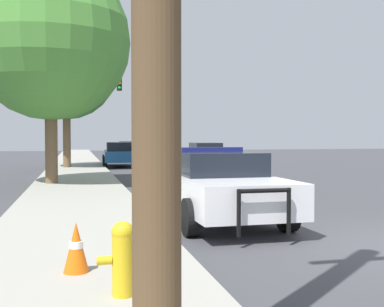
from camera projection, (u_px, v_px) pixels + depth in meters
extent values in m
cube|color=#99968C|center=(78.00, 258.00, 6.61)|extent=(3.00, 110.00, 0.13)
cube|color=white|center=(215.00, 189.00, 10.07)|extent=(1.93, 5.03, 0.62)
cube|color=black|center=(212.00, 162.00, 10.30)|extent=(1.64, 2.62, 0.46)
cylinder|color=black|center=(288.00, 213.00, 8.81)|extent=(0.25, 0.68, 0.67)
cylinder|color=black|center=(191.00, 217.00, 8.36)|extent=(0.25, 0.68, 0.67)
cylinder|color=black|center=(232.00, 194.00, 11.81)|extent=(0.25, 0.68, 0.67)
cylinder|color=black|center=(159.00, 196.00, 11.36)|extent=(0.25, 0.68, 0.67)
cylinder|color=black|center=(289.00, 211.00, 7.64)|extent=(0.07, 0.07, 0.74)
cylinder|color=black|center=(239.00, 213.00, 7.43)|extent=(0.07, 0.07, 0.74)
cylinder|color=black|center=(264.00, 191.00, 7.52)|extent=(0.89, 0.08, 0.07)
cube|color=navy|center=(212.00, 149.00, 10.29)|extent=(1.35, 0.22, 0.09)
cube|color=navy|center=(257.00, 186.00, 10.30)|extent=(0.05, 3.61, 0.17)
cylinder|color=gold|center=(123.00, 265.00, 4.85)|extent=(0.22, 0.22, 0.62)
sphere|color=gold|center=(123.00, 232.00, 4.84)|extent=(0.23, 0.23, 0.23)
cylinder|color=gold|center=(104.00, 261.00, 4.81)|extent=(0.15, 0.09, 0.09)
cylinder|color=gold|center=(141.00, 258.00, 4.89)|extent=(0.15, 0.09, 0.09)
cylinder|color=#424247|center=(66.00, 118.00, 28.78)|extent=(0.16, 0.16, 5.49)
cylinder|color=#424247|center=(93.00, 75.00, 29.07)|extent=(3.20, 0.11, 0.11)
cube|color=black|center=(119.00, 83.00, 29.46)|extent=(0.30, 0.24, 0.90)
sphere|color=red|center=(119.00, 78.00, 29.32)|extent=(0.20, 0.20, 0.20)
sphere|color=orange|center=(119.00, 83.00, 29.33)|extent=(0.20, 0.20, 0.20)
sphere|color=green|center=(119.00, 88.00, 29.34)|extent=(0.20, 0.20, 0.20)
cube|color=navy|center=(120.00, 156.00, 27.99)|extent=(1.98, 4.40, 0.61)
cube|color=black|center=(120.00, 146.00, 27.76)|extent=(1.64, 2.32, 0.49)
cylinder|color=black|center=(104.00, 160.00, 29.15)|extent=(0.27, 0.67, 0.66)
cylinder|color=black|center=(133.00, 160.00, 29.48)|extent=(0.27, 0.67, 0.66)
cylinder|color=black|center=(105.00, 162.00, 26.52)|extent=(0.27, 0.67, 0.66)
cylinder|color=black|center=(137.00, 162.00, 26.85)|extent=(0.27, 0.67, 0.66)
cube|color=black|center=(206.00, 156.00, 27.93)|extent=(1.97, 4.71, 0.61)
cube|color=black|center=(205.00, 146.00, 28.14)|extent=(1.62, 2.47, 0.44)
cylinder|color=black|center=(227.00, 162.00, 26.69)|extent=(0.27, 0.70, 0.69)
cylinder|color=black|center=(197.00, 162.00, 26.36)|extent=(0.27, 0.70, 0.69)
cylinder|color=black|center=(215.00, 160.00, 29.51)|extent=(0.27, 0.70, 0.69)
cylinder|color=black|center=(187.00, 160.00, 29.18)|extent=(0.27, 0.70, 0.69)
cube|color=#333856|center=(126.00, 148.00, 50.32)|extent=(1.88, 3.99, 0.52)
cube|color=black|center=(126.00, 143.00, 50.11)|extent=(1.57, 2.10, 0.40)
cylinder|color=black|center=(117.00, 150.00, 51.35)|extent=(0.26, 0.70, 0.69)
cylinder|color=black|center=(133.00, 150.00, 51.69)|extent=(0.26, 0.70, 0.69)
cylinder|color=black|center=(119.00, 150.00, 48.96)|extent=(0.26, 0.70, 0.69)
cylinder|color=black|center=(135.00, 150.00, 49.31)|extent=(0.26, 0.70, 0.69)
cube|color=navy|center=(154.00, 141.00, 48.77)|extent=(2.56, 2.00, 1.73)
cube|color=white|center=(148.00, 135.00, 51.88)|extent=(2.76, 4.88, 2.83)
cylinder|color=black|center=(165.00, 149.00, 49.34)|extent=(0.34, 0.97, 0.95)
cylinder|color=black|center=(142.00, 149.00, 48.62)|extent=(0.34, 0.97, 0.95)
cylinder|color=black|center=(156.00, 148.00, 53.13)|extent=(0.34, 0.97, 0.95)
cylinder|color=black|center=(135.00, 148.00, 52.41)|extent=(0.34, 0.97, 0.95)
cylinder|color=brown|center=(67.00, 132.00, 25.40)|extent=(0.40, 0.40, 3.71)
sphere|color=#387A33|center=(66.00, 69.00, 25.28)|extent=(5.28, 5.28, 5.28)
cylinder|color=brown|center=(51.00, 134.00, 16.62)|extent=(0.42, 0.42, 3.42)
sphere|color=#4C8E38|center=(50.00, 40.00, 16.51)|extent=(5.50, 5.50, 5.50)
cone|color=orange|center=(76.00, 247.00, 5.70)|extent=(0.30, 0.30, 0.60)
cylinder|color=white|center=(76.00, 245.00, 5.70)|extent=(0.17, 0.17, 0.08)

